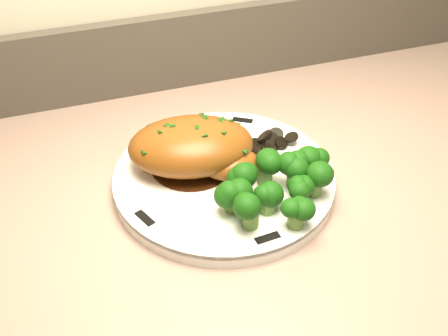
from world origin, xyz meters
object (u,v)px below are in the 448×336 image
object	(u,v)px
plate	(224,180)
broccoli_florets	(278,186)
counter	(442,330)
chicken_breast	(195,148)

from	to	relation	value
plate	broccoli_florets	xyz separation A→B (m)	(0.04, -0.07, 0.03)
counter	plate	distance (m)	0.59
plate	broccoli_florets	size ratio (longest dim) A/B	1.98
counter	plate	size ratio (longest dim) A/B	7.05
plate	chicken_breast	distance (m)	0.06
counter	broccoli_florets	size ratio (longest dim) A/B	13.99
counter	chicken_breast	world-z (taller)	counter
counter	chicken_breast	xyz separation A→B (m)	(-0.44, 0.08, 0.47)
chicken_breast	broccoli_florets	bearing A→B (deg)	-40.98
broccoli_florets	chicken_breast	bearing A→B (deg)	127.87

